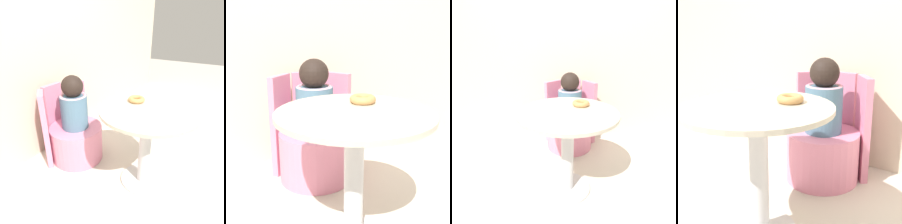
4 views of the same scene
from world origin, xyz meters
The scene contains 7 objects.
ground_plane centered at (0.00, 0.00, 0.00)m, with size 12.00×12.00×0.00m, color beige.
back_wall centered at (0.00, 1.13, 1.20)m, with size 6.00×0.06×2.40m.
round_table centered at (0.08, -0.03, 0.53)m, with size 0.77×0.77×0.72m.
tub_chair centered at (0.04, 0.70, 0.18)m, with size 0.52×0.52×0.36m.
booth_backrest centered at (0.04, 0.92, 0.38)m, with size 0.62×0.23×0.76m.
child_figure centered at (0.04, 0.70, 0.61)m, with size 0.26×0.26×0.52m.
donut centered at (0.18, 0.11, 0.74)m, with size 0.14×0.14×0.04m.
Camera 3 is at (0.19, -1.43, 1.23)m, focal length 32.00 mm.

